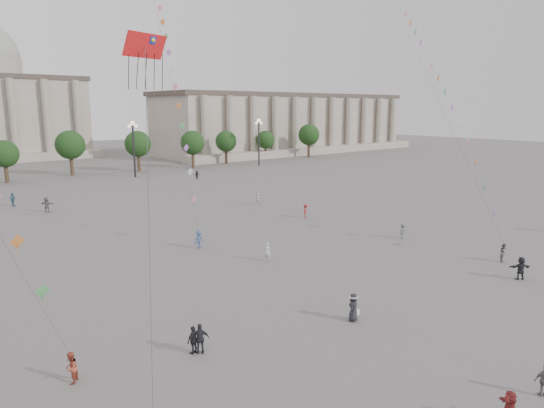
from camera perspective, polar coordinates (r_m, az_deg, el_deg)
ground at (r=31.84m, az=12.42°, el=-13.17°), size 360.00×360.00×0.00m
hall_east at (r=148.60m, az=1.96°, el=9.47°), size 84.00×26.22×17.20m
tree_row at (r=98.66m, az=-25.87°, el=5.70°), size 137.12×5.12×8.00m
lamp_post_mid_east at (r=95.71m, az=-16.01°, el=7.42°), size 2.00×0.90×10.65m
lamp_post_far_east at (r=111.12m, az=-1.56°, el=8.32°), size 2.00×0.90×10.65m
person_crowd_0 at (r=73.81m, az=-28.20°, el=0.46°), size 1.09×1.05×1.83m
person_crowd_3 at (r=42.16m, az=27.22°, el=-6.74°), size 1.67×1.41×1.80m
person_crowd_6 at (r=50.75m, az=15.14°, el=-3.09°), size 1.06×0.65×1.60m
person_crowd_7 at (r=66.59m, az=-1.72°, el=0.66°), size 1.51×1.11×1.58m
person_crowd_8 at (r=58.35m, az=3.98°, el=-0.82°), size 1.23×1.21×1.70m
person_crowd_9 at (r=91.04m, az=-8.82°, el=3.39°), size 1.53×0.72×1.58m
person_crowd_12 at (r=67.72m, az=-24.97°, el=-0.06°), size 1.64×1.72×1.95m
person_crowd_13 at (r=41.94m, az=-0.57°, el=-5.64°), size 0.71×0.72×1.68m
tourist_1 at (r=27.24m, az=-8.42°, el=-15.41°), size 1.06×0.88×1.70m
tourist_4 at (r=27.34m, az=-9.20°, el=-15.49°), size 0.99×0.63×1.57m
kite_flyer_0 at (r=26.32m, az=-22.57°, el=-17.38°), size 0.94×0.97×1.57m
kite_flyer_1 at (r=46.21m, az=-8.56°, el=-4.14°), size 1.19×0.79×1.72m
kite_flyer_2 at (r=46.26m, az=25.61°, el=-5.19°), size 0.94×0.83×1.62m
hat_person at (r=31.08m, az=9.56°, el=-11.84°), size 1.02×0.87×1.77m
dragon_kite at (r=22.85m, az=-14.64°, el=15.60°), size 3.41×4.98×17.22m
kite_train_east at (r=68.91m, az=16.24°, el=18.80°), size 28.62×39.05×62.62m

